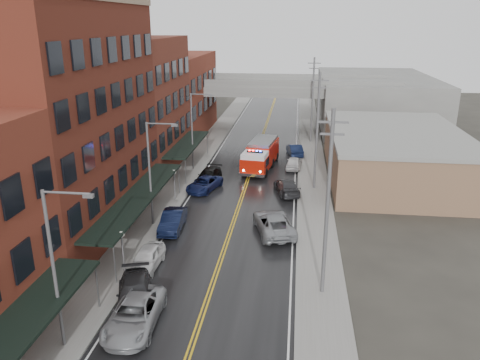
{
  "coord_description": "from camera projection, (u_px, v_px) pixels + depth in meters",
  "views": [
    {
      "loc": [
        5.18,
        -11.66,
        16.63
      ],
      "look_at": [
        0.24,
        28.14,
        3.0
      ],
      "focal_mm": 35.0,
      "sensor_mm": 36.0,
      "label": 1
    }
  ],
  "objects": [
    {
      "name": "parked_car_right_0",
      "position": [
        274.0,
        223.0,
        38.59
      ],
      "size": [
        4.28,
        6.54,
        1.67
      ],
      "primitive_type": "imported",
      "rotation": [
        0.0,
        0.0,
        3.41
      ],
      "color": "gray",
      "rests_on": "ground"
    },
    {
      "name": "awning_1",
      "position": [
        139.0,
        196.0,
        38.44
      ],
      "size": [
        2.6,
        18.0,
        3.09
      ],
      "color": "black",
      "rests_on": "ground"
    },
    {
      "name": "parked_car_left_2",
      "position": [
        135.0,
        314.0,
        26.66
      ],
      "size": [
        2.81,
        5.77,
        1.58
      ],
      "primitive_type": "imported",
      "rotation": [
        0.0,
        0.0,
        0.03
      ],
      "color": "#909397",
      "rests_on": "ground"
    },
    {
      "name": "parked_car_left_5",
      "position": [
        173.0,
        221.0,
        39.2
      ],
      "size": [
        1.89,
        4.85,
        1.57
      ],
      "primitive_type": "imported",
      "rotation": [
        0.0,
        0.0,
        0.05
      ],
      "color": "black",
      "rests_on": "ground"
    },
    {
      "name": "utility_pole_2",
      "position": [
        313.0,
        99.0,
        65.73
      ],
      "size": [
        1.8,
        0.24,
        12.0
      ],
      "color": "#59595B",
      "rests_on": "ground"
    },
    {
      "name": "parked_car_left_7",
      "position": [
        208.0,
        176.0,
        50.69
      ],
      "size": [
        2.62,
        5.19,
        1.44
      ],
      "primitive_type": "imported",
      "rotation": [
        0.0,
        0.0,
        -0.12
      ],
      "color": "black",
      "rests_on": "ground"
    },
    {
      "name": "curb_left",
      "position": [
        183.0,
        200.0,
        45.74
      ],
      "size": [
        0.3,
        160.0,
        0.15
      ],
      "primitive_type": "cube",
      "color": "gray",
      "rests_on": "ground"
    },
    {
      "name": "parked_car_right_3",
      "position": [
        295.0,
        150.0,
        61.0
      ],
      "size": [
        2.41,
        4.81,
        1.52
      ],
      "primitive_type": "imported",
      "rotation": [
        0.0,
        0.0,
        3.32
      ],
      "color": "black",
      "rests_on": "ground"
    },
    {
      "name": "parked_car_left_4",
      "position": [
        147.0,
        258.0,
        33.04
      ],
      "size": [
        1.87,
        4.41,
        1.49
      ],
      "primitive_type": "imported",
      "rotation": [
        0.0,
        0.0,
        -0.03
      ],
      "color": "silver",
      "rests_on": "ground"
    },
    {
      "name": "awning_2",
      "position": [
        188.0,
        144.0,
        54.88
      ],
      "size": [
        2.6,
        13.0,
        3.09
      ],
      "color": "black",
      "rests_on": "ground"
    },
    {
      "name": "parked_car_left_6",
      "position": [
        204.0,
        184.0,
        48.37
      ],
      "size": [
        3.62,
        5.4,
        1.38
      ],
      "primitive_type": "imported",
      "rotation": [
        0.0,
        0.0,
        -0.29
      ],
      "color": "#131B47",
      "rests_on": "ground"
    },
    {
      "name": "sidewalk_right",
      "position": [
        316.0,
        206.0,
        44.23
      ],
      "size": [
        3.0,
        160.0,
        0.15
      ],
      "primitive_type": "cube",
      "color": "slate",
      "rests_on": "ground"
    },
    {
      "name": "street_lamp_0",
      "position": [
        57.0,
        261.0,
        23.53
      ],
      "size": [
        2.64,
        0.22,
        9.0
      ],
      "color": "#59595B",
      "rests_on": "ground"
    },
    {
      "name": "right_far_block",
      "position": [
        374.0,
        100.0,
        79.3
      ],
      "size": [
        18.0,
        30.0,
        8.0
      ],
      "primitive_type": "cube",
      "color": "slate",
      "rests_on": "ground"
    },
    {
      "name": "globe_lamp_1",
      "position": [
        122.0,
        242.0,
        31.95
      ],
      "size": [
        0.44,
        0.44,
        3.12
      ],
      "color": "#59595B",
      "rests_on": "ground"
    },
    {
      "name": "brick_building_c",
      "position": [
        137.0,
        105.0,
        54.11
      ],
      "size": [
        9.0,
        15.0,
        15.0
      ],
      "primitive_type": "cube",
      "color": "brown",
      "rests_on": "ground"
    },
    {
      "name": "street_lamp_2",
      "position": [
        194.0,
        127.0,
        53.59
      ],
      "size": [
        2.64,
        0.22,
        9.0
      ],
      "color": "#59595B",
      "rests_on": "ground"
    },
    {
      "name": "fire_truck",
      "position": [
        260.0,
        155.0,
        55.09
      ],
      "size": [
        4.49,
        9.15,
        3.23
      ],
      "rotation": [
        0.0,
        0.0,
        -0.14
      ],
      "color": "#B51708",
      "rests_on": "ground"
    },
    {
      "name": "brick_building_far",
      "position": [
        176.0,
        95.0,
        71.03
      ],
      "size": [
        9.0,
        20.0,
        12.0
      ],
      "primitive_type": "cube",
      "color": "maroon",
      "rests_on": "ground"
    },
    {
      "name": "parked_car_right_2",
      "position": [
        294.0,
        163.0,
        55.46
      ],
      "size": [
        2.06,
        4.4,
        1.46
      ],
      "primitive_type": "imported",
      "rotation": [
        0.0,
        0.0,
        3.06
      ],
      "color": "silver",
      "rests_on": "ground"
    },
    {
      "name": "street_lamp_1",
      "position": [
        152.0,
        168.0,
        38.56
      ],
      "size": [
        2.64,
        0.22,
        9.0
      ],
      "color": "#59595B",
      "rests_on": "ground"
    },
    {
      "name": "globe_lamp_2",
      "position": [
        174.0,
        178.0,
        45.11
      ],
      "size": [
        0.44,
        0.44,
        3.12
      ],
      "color": "#59595B",
      "rests_on": "ground"
    },
    {
      "name": "road",
      "position": [
        240.0,
        203.0,
        45.1
      ],
      "size": [
        11.0,
        160.0,
        0.02
      ],
      "primitive_type": "cube",
      "color": "black",
      "rests_on": "ground"
    },
    {
      "name": "tan_building",
      "position": [
        394.0,
        156.0,
        51.83
      ],
      "size": [
        14.0,
        22.0,
        5.0
      ],
      "primitive_type": "cube",
      "color": "brown",
      "rests_on": "ground"
    },
    {
      "name": "brick_building_b",
      "position": [
        63.0,
        123.0,
        37.18
      ],
      "size": [
        9.0,
        20.0,
        18.0
      ],
      "primitive_type": "cube",
      "color": "#5E2519",
      "rests_on": "ground"
    },
    {
      "name": "parked_car_right_1",
      "position": [
        287.0,
        187.0,
        47.45
      ],
      "size": [
        3.14,
        5.32,
        1.45
      ],
      "primitive_type": "imported",
      "rotation": [
        0.0,
        0.0,
        3.38
      ],
      "color": "#2A2A2D",
      "rests_on": "ground"
    },
    {
      "name": "utility_pole_1",
      "position": [
        317.0,
        130.0,
        46.93
      ],
      "size": [
        1.8,
        0.24,
        12.0
      ],
      "color": "#59595B",
      "rests_on": "ground"
    },
    {
      "name": "parked_car_left_3",
      "position": [
        135.0,
        293.0,
        28.79
      ],
      "size": [
        3.55,
        5.6,
        1.51
      ],
      "primitive_type": "imported",
      "rotation": [
        0.0,
        0.0,
        0.3
      ],
      "color": "#252628",
      "rests_on": "ground"
    },
    {
      "name": "utility_pole_0",
      "position": [
        328.0,
        202.0,
        28.14
      ],
      "size": [
        1.8,
        0.24,
        12.0
      ],
      "color": "#59595B",
      "rests_on": "ground"
    },
    {
      "name": "overpass",
      "position": [
        265.0,
        93.0,
        73.25
      ],
      "size": [
        40.0,
        10.0,
        7.5
      ],
      "color": "slate",
      "rests_on": "ground"
    },
    {
      "name": "sidewalk_left",
      "position": [
        166.0,
        199.0,
        45.93
      ],
      "size": [
        3.0,
        160.0,
        0.15
      ],
      "primitive_type": "cube",
      "color": "slate",
      "rests_on": "ground"
    },
    {
      "name": "curb_right",
      "position": [
        299.0,
        205.0,
        44.42
      ],
      "size": [
        0.3,
        160.0,
        0.15
      ],
      "primitive_type": "cube",
      "color": "gray",
      "rests_on": "ground"
    }
  ]
}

